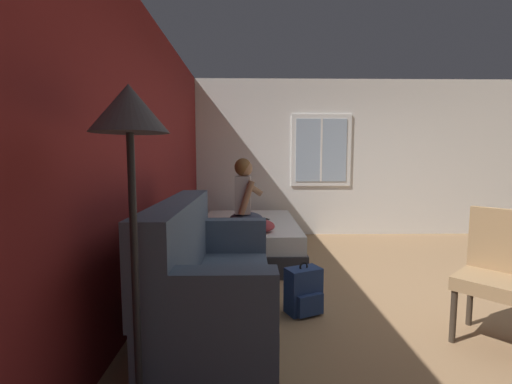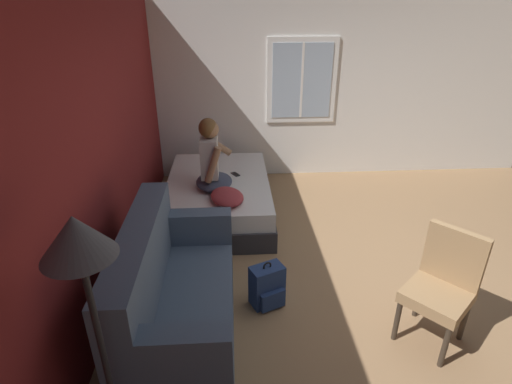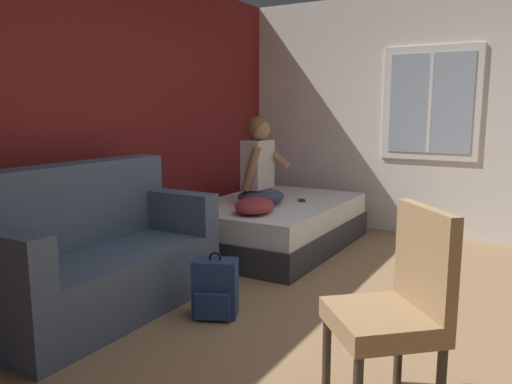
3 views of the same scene
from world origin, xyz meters
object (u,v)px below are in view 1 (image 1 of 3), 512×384
object	(u,v)px
couch	(208,284)
backpack	(304,291)
bed	(249,238)
person_seated	(245,198)
side_chair	(497,271)
cell_phone	(265,219)
floor_lamp	(130,144)
throw_pillow	(259,225)

from	to	relation	value
couch	backpack	size ratio (longest dim) A/B	3.71
bed	person_seated	size ratio (longest dim) A/B	2.29
side_chair	backpack	world-z (taller)	side_chair
bed	couch	xyz separation A→B (m)	(-2.13, 0.31, 0.16)
cell_phone	floor_lamp	size ratio (longest dim) A/B	0.08
bed	person_seated	bearing A→B (deg)	165.95
bed	couch	bearing A→B (deg)	171.63
bed	throw_pillow	world-z (taller)	throw_pillow
couch	side_chair	size ratio (longest dim) A/B	1.74
side_chair	floor_lamp	size ratio (longest dim) A/B	0.58
bed	backpack	size ratio (longest dim) A/B	4.39
couch	bed	bearing A→B (deg)	-8.37
throw_pillow	cell_phone	distance (m)	0.80
bed	throw_pillow	size ratio (longest dim) A/B	4.18
bed	floor_lamp	xyz separation A→B (m)	(-3.09, 0.54, 1.19)
backpack	floor_lamp	world-z (taller)	floor_lamp
backpack	side_chair	bearing A→B (deg)	-109.25
backpack	floor_lamp	distance (m)	2.06
side_chair	cell_phone	xyz separation A→B (m)	(2.43, 1.61, -0.05)
couch	cell_phone	distance (m)	2.35
cell_phone	floor_lamp	world-z (taller)	floor_lamp
side_chair	cell_phone	distance (m)	2.92
couch	side_chair	distance (m)	2.16
cell_phone	bed	bearing A→B (deg)	-173.60
throw_pillow	cell_phone	bearing A→B (deg)	-7.70
floor_lamp	bed	bearing A→B (deg)	-9.92
side_chair	throw_pillow	bearing A→B (deg)	46.36
bed	side_chair	distance (m)	2.94
throw_pillow	backpack	bearing A→B (deg)	-162.68
bed	couch	distance (m)	2.16
cell_phone	side_chair	bearing A→B (deg)	-85.45
couch	person_seated	xyz separation A→B (m)	(1.90, -0.26, 0.44)
backpack	bed	bearing A→B (deg)	15.11
person_seated	throw_pillow	xyz separation A→B (m)	(-0.40, -0.18, -0.29)
person_seated	bed	bearing A→B (deg)	-14.05
side_chair	cell_phone	world-z (taller)	side_chair
bed	backpack	world-z (taller)	bed
cell_phone	couch	bearing A→B (deg)	-132.29
side_chair	floor_lamp	xyz separation A→B (m)	(-0.82, 2.38, 0.90)
couch	floor_lamp	world-z (taller)	floor_lamp
floor_lamp	couch	bearing A→B (deg)	-13.30
person_seated	floor_lamp	world-z (taller)	floor_lamp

